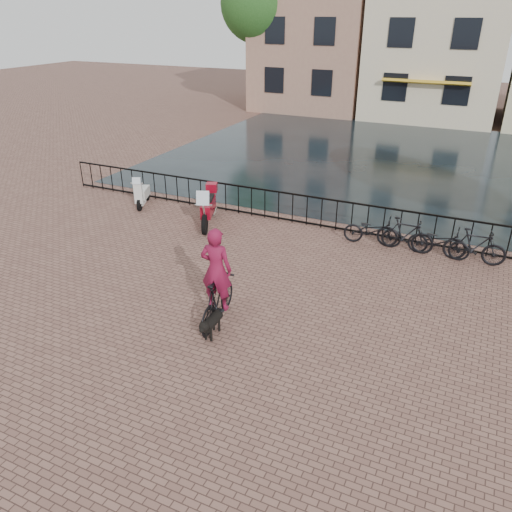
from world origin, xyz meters
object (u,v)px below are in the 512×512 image
at_px(dog, 212,324).
at_px(motorcycle, 208,203).
at_px(cyclist, 217,282).
at_px(scooter, 142,189).

distance_m(dog, motorcycle, 6.32).
bearing_deg(dog, motorcycle, 117.68).
xyz_separation_m(cyclist, scooter, (-6.10, 5.46, -0.39)).
height_order(cyclist, dog, cyclist).
relative_size(cyclist, scooter, 1.92).
distance_m(cyclist, dog, 0.91).
bearing_deg(cyclist, motorcycle, -65.37).
xyz_separation_m(dog, motorcycle, (-3.21, 5.43, 0.45)).
relative_size(cyclist, dog, 3.05).
height_order(cyclist, motorcycle, cyclist).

